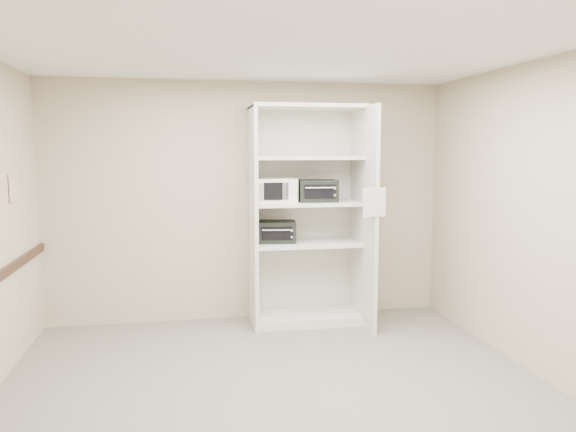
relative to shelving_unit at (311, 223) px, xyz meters
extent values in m
cube|color=slate|center=(-0.67, -1.70, -1.13)|extent=(4.50, 4.00, 0.01)
cube|color=white|center=(-0.67, -1.70, 1.57)|extent=(4.50, 4.00, 0.01)
cube|color=tan|center=(-0.67, 0.30, 0.22)|extent=(4.50, 0.02, 2.70)
cube|color=tan|center=(-0.67, -3.70, 0.22)|extent=(4.50, 0.02, 2.70)
cube|color=tan|center=(1.58, -1.70, 0.22)|extent=(0.02, 4.00, 2.70)
cube|color=beige|center=(-0.65, -0.02, 0.07)|extent=(0.04, 0.60, 2.40)
cube|color=beige|center=(0.55, -0.17, 0.07)|extent=(0.04, 0.90, 2.40)
cube|color=beige|center=(-0.05, 0.28, 0.07)|extent=(1.24, 0.02, 2.40)
cube|color=beige|center=(-0.05, 0.00, -1.08)|extent=(1.16, 0.56, 0.10)
cube|color=beige|center=(-0.05, 0.00, -0.23)|extent=(1.16, 0.56, 0.04)
cube|color=beige|center=(-0.05, 0.00, 0.22)|extent=(1.16, 0.56, 0.04)
cube|color=beige|center=(-0.05, 0.00, 0.72)|extent=(1.16, 0.56, 0.04)
cube|color=beige|center=(-0.05, 0.00, 1.27)|extent=(1.24, 0.60, 0.04)
cube|color=white|center=(-0.40, 0.00, 0.37)|extent=(0.44, 0.34, 0.26)
cube|color=black|center=(0.06, -0.06, 0.36)|extent=(0.43, 0.33, 0.24)
cube|color=black|center=(-0.38, 0.02, -0.10)|extent=(0.45, 0.36, 0.23)
cube|color=white|center=(0.52, -0.63, 0.28)|extent=(0.23, 0.02, 0.29)
cube|color=white|center=(-2.90, -0.62, 0.47)|extent=(0.01, 0.18, 0.25)
camera|label=1|loc=(-1.37, -6.04, 0.81)|focal=35.00mm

